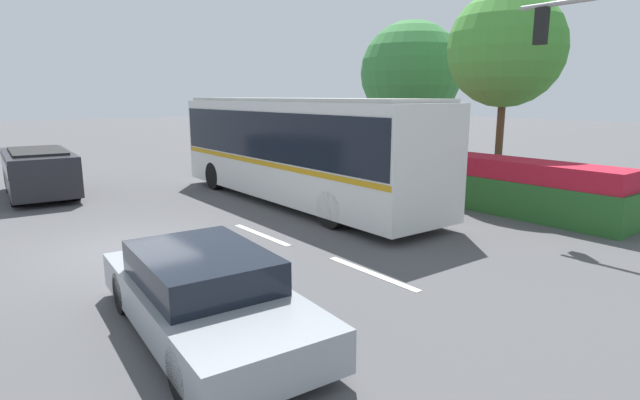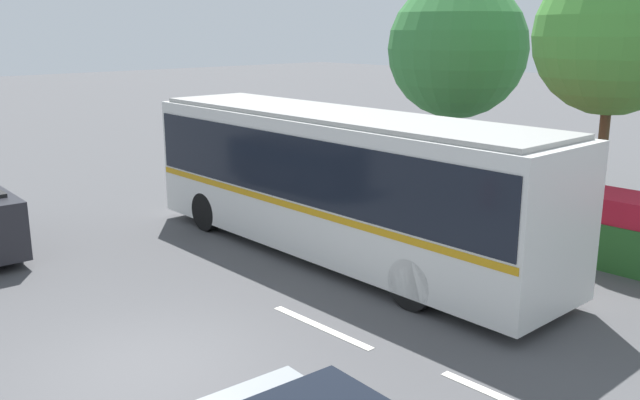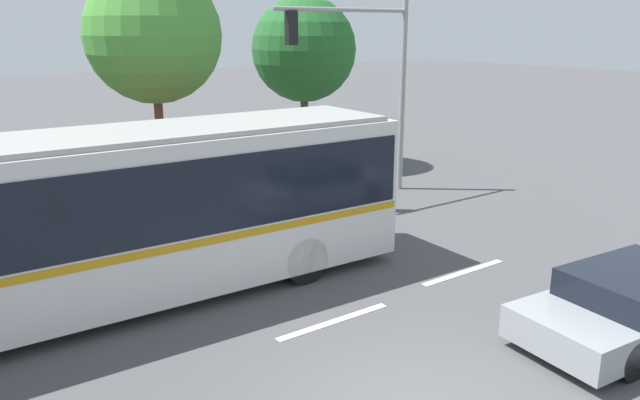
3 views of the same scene
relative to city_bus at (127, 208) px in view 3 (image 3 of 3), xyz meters
The scene contains 8 objects.
city_bus is the anchor object (origin of this frame).
sedan_foreground 9.26m from the city_bus, 44.18° to the right, with size 4.79×2.24×1.21m.
traffic_light_pole 9.67m from the city_bus, 21.23° to the left, with size 4.84×0.24×6.02m.
flowering_hedge 5.85m from the city_bus, 45.33° to the left, with size 8.67×1.42×1.58m.
street_tree_centre 7.69m from the city_bus, 63.51° to the left, with size 3.87×3.87×6.85m.
street_tree_right 12.85m from the city_bus, 40.64° to the left, with size 3.85×3.85×6.28m.
lane_stripe_near 4.41m from the city_bus, 48.94° to the right, with size 2.40×0.16×0.01m, color silver.
lane_stripe_mid 7.14m from the city_bus, 23.78° to the right, with size 2.40×0.16×0.01m, color silver.
Camera 3 is at (-5.33, -5.13, 5.14)m, focal length 34.63 mm.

